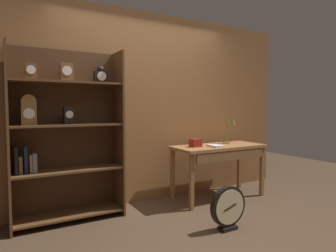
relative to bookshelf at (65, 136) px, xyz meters
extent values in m
plane|color=#4C3826|center=(1.11, -1.12, -0.98)|extent=(10.00, 10.00, 0.00)
cube|color=brown|center=(1.11, 0.21, 0.32)|extent=(4.80, 0.05, 2.60)
cube|color=brown|center=(-0.57, -0.05, 0.00)|extent=(0.02, 0.40, 1.97)
cube|color=brown|center=(0.63, -0.05, 0.00)|extent=(0.03, 0.40, 1.97)
cube|color=#4B2F1A|center=(0.03, 0.15, 0.00)|extent=(1.22, 0.01, 1.97)
cube|color=brown|center=(0.03, -0.05, -0.90)|extent=(1.17, 0.38, 0.02)
cube|color=brown|center=(0.03, -0.05, -0.39)|extent=(1.17, 0.38, 0.02)
cube|color=brown|center=(0.03, -0.05, 0.12)|extent=(1.17, 0.38, 0.02)
cube|color=brown|center=(0.03, -0.05, 0.60)|extent=(1.17, 0.38, 0.02)
cube|color=brown|center=(-0.33, -0.04, 0.70)|extent=(0.12, 0.08, 0.19)
cylinder|color=silver|center=(-0.33, -0.08, 0.71)|extent=(0.09, 0.01, 0.09)
cube|color=olive|center=(-0.37, -0.05, 0.24)|extent=(0.15, 0.09, 0.21)
cylinder|color=olive|center=(-0.37, -0.05, 0.38)|extent=(0.15, 0.09, 0.15)
cylinder|color=white|center=(-0.37, -0.10, 0.26)|extent=(0.11, 0.01, 0.11)
cube|color=brown|center=(0.03, -0.02, 0.71)|extent=(0.14, 0.07, 0.21)
cylinder|color=silver|center=(0.03, -0.06, 0.73)|extent=(0.11, 0.01, 0.11)
cube|color=black|center=(0.04, -0.04, 0.23)|extent=(0.11, 0.11, 0.19)
cylinder|color=silver|center=(0.04, -0.09, 0.24)|extent=(0.08, 0.01, 0.08)
cube|color=black|center=(0.42, -0.02, 0.68)|extent=(0.16, 0.09, 0.14)
sphere|color=black|center=(0.42, -0.02, 0.77)|extent=(0.08, 0.08, 0.08)
cylinder|color=silver|center=(0.42, -0.06, 0.69)|extent=(0.11, 0.01, 0.11)
cube|color=black|center=(-0.50, -0.06, -0.23)|extent=(0.03, 0.14, 0.29)
cube|color=brown|center=(-0.46, -0.05, -0.29)|extent=(0.03, 0.12, 0.18)
cube|color=#19234C|center=(-0.41, -0.04, -0.23)|extent=(0.03, 0.13, 0.29)
cube|color=tan|center=(-0.36, -0.03, -0.28)|extent=(0.03, 0.13, 0.19)
cube|color=slate|center=(-0.32, -0.04, -0.27)|extent=(0.04, 0.14, 0.21)
cube|color=#9E6B3D|center=(2.07, -0.22, -0.24)|extent=(1.35, 0.57, 0.04)
cube|color=olive|center=(1.44, -0.46, -0.62)|extent=(0.05, 0.05, 0.72)
cube|color=olive|center=(2.69, -0.46, -0.62)|extent=(0.05, 0.05, 0.72)
cube|color=olive|center=(1.44, 0.02, -0.62)|extent=(0.05, 0.05, 0.72)
cube|color=olive|center=(2.69, 0.02, -0.62)|extent=(0.05, 0.05, 0.72)
cube|color=brown|center=(2.07, -0.49, -0.33)|extent=(1.15, 0.03, 0.12)
cylinder|color=olive|center=(2.32, -0.09, -0.21)|extent=(0.12, 0.12, 0.02)
cylinder|color=olive|center=(2.32, -0.09, -0.04)|extent=(0.02, 0.02, 0.32)
cone|color=olive|center=(2.38, -0.14, 0.12)|extent=(0.15, 0.17, 0.14)
cube|color=maroon|center=(1.69, -0.18, -0.17)|extent=(0.14, 0.13, 0.11)
cube|color=silver|center=(1.93, -0.32, -0.21)|extent=(0.17, 0.23, 0.02)
cube|color=black|center=(1.44, -1.14, -0.96)|extent=(0.19, 0.11, 0.04)
cylinder|color=black|center=(1.44, -1.14, -0.72)|extent=(0.43, 0.06, 0.43)
cylinder|color=#C6B78C|center=(1.44, -1.17, -0.72)|extent=(0.37, 0.01, 0.37)
cube|color=black|center=(1.44, -1.18, -0.72)|extent=(0.13, 0.01, 0.06)
cube|color=black|center=(1.44, -1.18, -0.72)|extent=(0.18, 0.01, 0.06)
camera|label=1|loc=(-0.61, -3.45, 0.32)|focal=31.13mm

